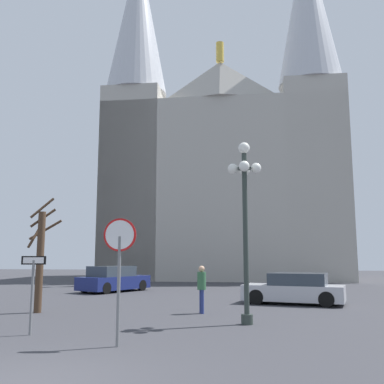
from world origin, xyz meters
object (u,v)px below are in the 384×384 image
object	(u,v)px
cathedral	(224,166)
parked_car_near_silver	(295,289)
stop_sign	(119,255)
one_way_arrow_sign	(32,284)
street_lamp	(245,204)
bare_tree	(40,256)
pedestrian_walking	(202,284)
parked_car_far_navy	(113,280)

from	to	relation	value
cathedral	parked_car_near_silver	bearing A→B (deg)	-78.48
stop_sign	one_way_arrow_sign	bearing A→B (deg)	157.52
cathedral	street_lamp	xyz separation A→B (m)	(2.32, -27.25, -6.94)
bare_tree	pedestrian_walking	bearing A→B (deg)	5.08
street_lamp	stop_sign	bearing A→B (deg)	-128.05
street_lamp	parked_car_far_navy	distance (m)	14.23
street_lamp	bare_tree	xyz separation A→B (m)	(-7.72, 1.82, -1.62)
cathedral	stop_sign	size ratio (longest dim) A/B	11.26
bare_tree	one_way_arrow_sign	bearing A→B (deg)	-64.98
cathedral	parked_car_near_silver	world-z (taller)	cathedral
one_way_arrow_sign	parked_car_far_navy	world-z (taller)	one_way_arrow_sign
parked_car_near_silver	parked_car_far_navy	world-z (taller)	parked_car_far_navy
one_way_arrow_sign	parked_car_far_navy	bearing A→B (deg)	99.23
cathedral	stop_sign	distance (m)	32.14
parked_car_far_navy	parked_car_near_silver	bearing A→B (deg)	-28.53
cathedral	stop_sign	xyz separation A→B (m)	(-0.60, -30.98, -8.55)
one_way_arrow_sign	pedestrian_walking	bearing A→B (deg)	51.11
one_way_arrow_sign	bare_tree	world-z (taller)	bare_tree
pedestrian_walking	street_lamp	bearing A→B (deg)	-54.78
cathedral	parked_car_near_silver	distance (m)	23.86
stop_sign	parked_car_far_navy	bearing A→B (deg)	108.31
stop_sign	bare_tree	bearing A→B (deg)	130.86
parked_car_near_silver	parked_car_far_navy	distance (m)	11.31
cathedral	stop_sign	world-z (taller)	cathedral
street_lamp	bare_tree	bearing A→B (deg)	166.76
bare_tree	cathedral	bearing A→B (deg)	78.03
pedestrian_walking	bare_tree	bearing A→B (deg)	-174.92
street_lamp	bare_tree	distance (m)	8.09
one_way_arrow_sign	pedestrian_walking	size ratio (longest dim) A/B	1.20
cathedral	one_way_arrow_sign	xyz separation A→B (m)	(-3.33, -29.84, -9.32)
stop_sign	parked_car_near_silver	xyz separation A→B (m)	(4.92, 9.75, -1.44)
cathedral	parked_car_far_navy	world-z (taller)	cathedral
cathedral	one_way_arrow_sign	bearing A→B (deg)	-96.37
cathedral	street_lamp	size ratio (longest dim) A/B	5.83
parked_car_near_silver	one_way_arrow_sign	bearing A→B (deg)	-131.63
cathedral	parked_car_near_silver	size ratio (longest dim) A/B	7.26
cathedral	bare_tree	distance (m)	27.37
stop_sign	street_lamp	bearing A→B (deg)	51.95
street_lamp	cathedral	bearing A→B (deg)	94.87
parked_car_far_navy	one_way_arrow_sign	bearing A→B (deg)	-80.77
cathedral	parked_car_far_navy	distance (m)	19.50
bare_tree	street_lamp	bearing A→B (deg)	-13.24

